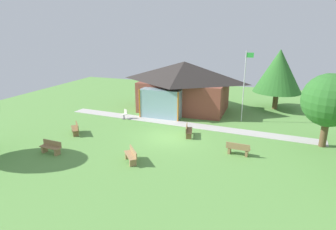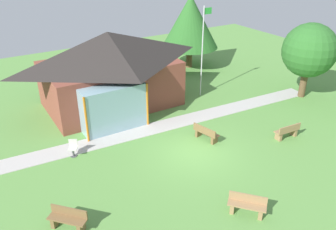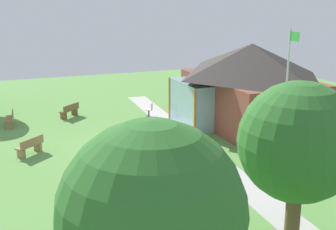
# 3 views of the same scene
# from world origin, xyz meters

# --- Properties ---
(ground_plane) EXTENTS (44.00, 44.00, 0.00)m
(ground_plane) POSITION_xyz_m (0.00, 0.00, 0.00)
(ground_plane) COLOR #609947
(pavilion) EXTENTS (9.08, 6.93, 4.79)m
(pavilion) POSITION_xyz_m (-1.26, 7.48, 2.51)
(pavilion) COLOR brown
(pavilion) RESTS_ON ground_plane
(footpath) EXTENTS (22.03, 2.61, 0.03)m
(footpath) POSITION_xyz_m (0.00, 3.24, 0.01)
(footpath) COLOR #BCB7B2
(footpath) RESTS_ON ground_plane
(flagpole) EXTENTS (0.64, 0.08, 6.07)m
(flagpole) POSITION_xyz_m (4.66, 5.78, 3.33)
(flagpole) COLOR silver
(flagpole) RESTS_ON ground_plane
(bench_front_center) EXTENTS (1.32, 1.42, 0.84)m
(bench_front_center) POSITION_xyz_m (-0.80, -4.71, 0.40)
(bench_front_center) COLOR #9E7A51
(bench_front_center) RESTS_ON ground_plane
(bench_rear_near_path) EXTENTS (0.78, 1.56, 0.84)m
(bench_rear_near_path) POSITION_xyz_m (1.26, 0.69, 0.40)
(bench_rear_near_path) COLOR brown
(bench_rear_near_path) RESTS_ON ground_plane
(bench_mid_left) EXTENTS (1.34, 1.40, 0.84)m
(bench_mid_left) POSITION_xyz_m (-7.05, -1.77, 0.40)
(bench_mid_left) COLOR brown
(bench_mid_left) RESTS_ON ground_plane
(bench_mid_right) EXTENTS (1.53, 0.55, 0.84)m
(bench_mid_right) POSITION_xyz_m (5.17, -1.47, 0.40)
(bench_mid_right) COLOR #9E7A51
(bench_mid_right) RESTS_ON ground_plane
(patio_chair_west) EXTENTS (0.60, 0.60, 0.86)m
(patio_chair_west) POSITION_xyz_m (-5.34, 2.96, 0.42)
(patio_chair_west) COLOR beige
(patio_chair_west) RESTS_ON ground_plane
(tree_behind_pavilion_right) EXTENTS (4.65, 4.65, 5.93)m
(tree_behind_pavilion_right) POSITION_xyz_m (7.38, 11.14, 3.82)
(tree_behind_pavilion_right) COLOR brown
(tree_behind_pavilion_right) RESTS_ON ground_plane
(tree_east_hedge) EXTENTS (3.55, 3.55, 5.05)m
(tree_east_hedge) POSITION_xyz_m (10.49, 1.93, 3.25)
(tree_east_hedge) COLOR brown
(tree_east_hedge) RESTS_ON ground_plane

